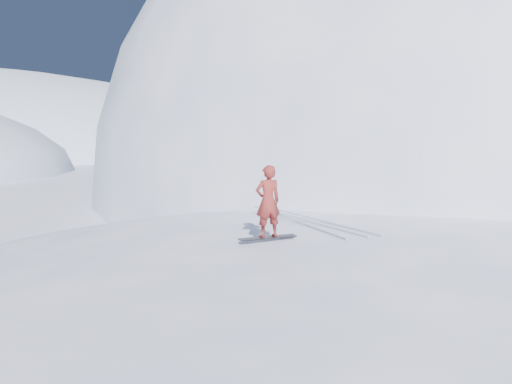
# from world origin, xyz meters

# --- Properties ---
(ground) EXTENTS (400.00, 400.00, 0.00)m
(ground) POSITION_xyz_m (0.00, 0.00, 0.00)
(ground) COLOR white
(ground) RESTS_ON ground
(near_ridge) EXTENTS (36.00, 28.00, 4.80)m
(near_ridge) POSITION_xyz_m (1.00, 3.00, 0.00)
(near_ridge) COLOR white
(near_ridge) RESTS_ON ground
(summit_peak) EXTENTS (60.00, 56.00, 56.00)m
(summit_peak) POSITION_xyz_m (22.00, 26.00, 0.00)
(summit_peak) COLOR white
(summit_peak) RESTS_ON ground
(peak_shoulder) EXTENTS (28.00, 24.00, 18.00)m
(peak_shoulder) POSITION_xyz_m (10.00, 20.00, 0.00)
(peak_shoulder) COLOR white
(peak_shoulder) RESTS_ON ground
(wind_bumps) EXTENTS (16.00, 14.40, 1.00)m
(wind_bumps) POSITION_xyz_m (-0.56, 2.12, 0.00)
(wind_bumps) COLOR white
(wind_bumps) RESTS_ON ground
(snowboard) EXTENTS (1.59, 0.42, 0.03)m
(snowboard) POSITION_xyz_m (-3.45, 3.29, 2.41)
(snowboard) COLOR black
(snowboard) RESTS_ON near_ridge
(snowboarder) EXTENTS (0.73, 0.51, 1.89)m
(snowboarder) POSITION_xyz_m (-3.45, 3.29, 3.37)
(snowboarder) COLOR maroon
(snowboarder) RESTS_ON snowboard
(board_tracks) EXTENTS (1.76, 5.98, 0.04)m
(board_tracks) POSITION_xyz_m (-1.47, 5.50, 2.42)
(board_tracks) COLOR silver
(board_tracks) RESTS_ON ground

